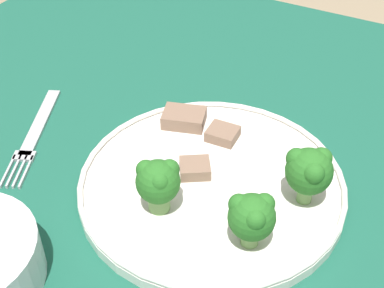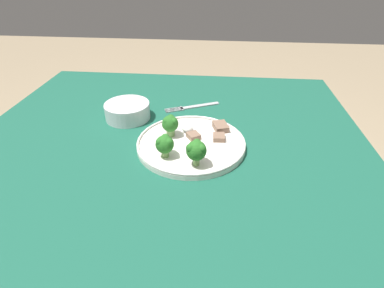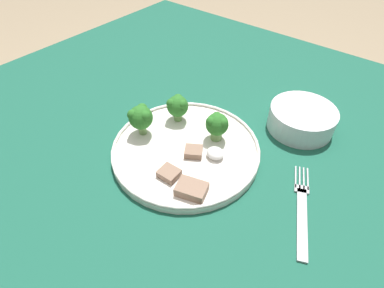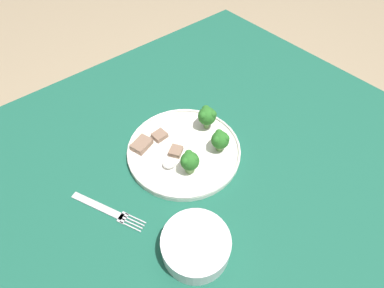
# 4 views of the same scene
# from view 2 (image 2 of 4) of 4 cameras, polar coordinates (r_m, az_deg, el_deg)

# --- Properties ---
(table) EXTENTS (1.11, 1.05, 0.71)m
(table) POSITION_cam_2_polar(r_m,az_deg,el_deg) (0.80, -5.10, -7.43)
(table) COLOR #195642
(table) RESTS_ON ground_plane
(dinner_plate) EXTENTS (0.27, 0.27, 0.02)m
(dinner_plate) POSITION_cam_2_polar(r_m,az_deg,el_deg) (0.76, -0.16, 0.13)
(dinner_plate) COLOR white
(dinner_plate) RESTS_ON table
(fork) EXTENTS (0.09, 0.17, 0.00)m
(fork) POSITION_cam_2_polar(r_m,az_deg,el_deg) (0.96, 0.16, 7.09)
(fork) COLOR #B2B2B7
(fork) RESTS_ON table
(cream_bowl) EXTENTS (0.13, 0.13, 0.05)m
(cream_bowl) POSITION_cam_2_polar(r_m,az_deg,el_deg) (0.91, -12.17, 6.13)
(cream_bowl) COLOR silver
(cream_bowl) RESTS_ON table
(broccoli_floret_near_rim_left) EXTENTS (0.04, 0.04, 0.06)m
(broccoli_floret_near_rim_left) POSITION_cam_2_polar(r_m,az_deg,el_deg) (0.77, -4.18, 3.87)
(broccoli_floret_near_rim_left) COLOR #709E56
(broccoli_floret_near_rim_left) RESTS_ON dinner_plate
(broccoli_floret_center_left) EXTENTS (0.05, 0.05, 0.06)m
(broccoli_floret_center_left) POSITION_cam_2_polar(r_m,az_deg,el_deg) (0.66, 0.83, -1.17)
(broccoli_floret_center_left) COLOR #709E56
(broccoli_floret_center_left) RESTS_ON dinner_plate
(broccoli_floret_back_left) EXTENTS (0.04, 0.04, 0.06)m
(broccoli_floret_back_left) POSITION_cam_2_polar(r_m,az_deg,el_deg) (0.69, -5.22, 0.00)
(broccoli_floret_back_left) COLOR #709E56
(broccoli_floret_back_left) RESTS_ON dinner_plate
(meat_slice_front_slice) EXTENTS (0.04, 0.04, 0.01)m
(meat_slice_front_slice) POSITION_cam_2_polar(r_m,az_deg,el_deg) (0.77, 0.28, 1.58)
(meat_slice_front_slice) COLOR #846651
(meat_slice_front_slice) RESTS_ON dinner_plate
(meat_slice_middle_slice) EXTENTS (0.03, 0.03, 0.01)m
(meat_slice_middle_slice) POSITION_cam_2_polar(r_m,az_deg,el_deg) (0.77, 5.16, 1.30)
(meat_slice_middle_slice) COLOR #846651
(meat_slice_middle_slice) RESTS_ON dinner_plate
(meat_slice_rear_slice) EXTENTS (0.06, 0.05, 0.02)m
(meat_slice_rear_slice) POSITION_cam_2_polar(r_m,az_deg,el_deg) (0.81, 5.45, 3.30)
(meat_slice_rear_slice) COLOR #846651
(meat_slice_rear_slice) RESTS_ON dinner_plate
(sauce_dollop) EXTENTS (0.03, 0.03, 0.02)m
(sauce_dollop) POSITION_cam_2_polar(r_m,az_deg,el_deg) (0.80, -0.91, 3.05)
(sauce_dollop) COLOR white
(sauce_dollop) RESTS_ON dinner_plate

